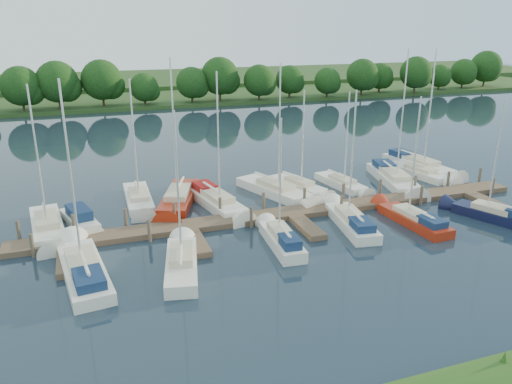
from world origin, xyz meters
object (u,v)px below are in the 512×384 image
object	(u,v)px
dock	(294,216)
sailboat_s_2	(281,241)
motorboat	(81,221)
sailboat_n_0	(48,229)
sailboat_n_5	(276,192)

from	to	relation	value
dock	sailboat_s_2	xyz separation A→B (m)	(-2.72, -4.11, 0.15)
motorboat	sailboat_s_2	distance (m)	14.76
dock	sailboat_n_0	xyz separation A→B (m)	(-17.31, 3.18, 0.08)
sailboat_n_0	motorboat	distance (m)	2.31
sailboat_n_5	sailboat_s_2	bearing A→B (deg)	50.32
dock	sailboat_n_5	bearing A→B (deg)	82.78
sailboat_n_5	motorboat	bearing A→B (deg)	-14.58
dock	sailboat_s_2	size ratio (longest dim) A/B	4.52
sailboat_n_0	sailboat_s_2	distance (m)	16.31
sailboat_s_2	dock	bearing A→B (deg)	60.77
dock	sailboat_n_0	distance (m)	17.60
motorboat	dock	bearing A→B (deg)	149.91
dock	sailboat_n_0	world-z (taller)	sailboat_n_0
sailboat_s_2	motorboat	bearing A→B (deg)	151.40
dock	sailboat_n_5	distance (m)	5.44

